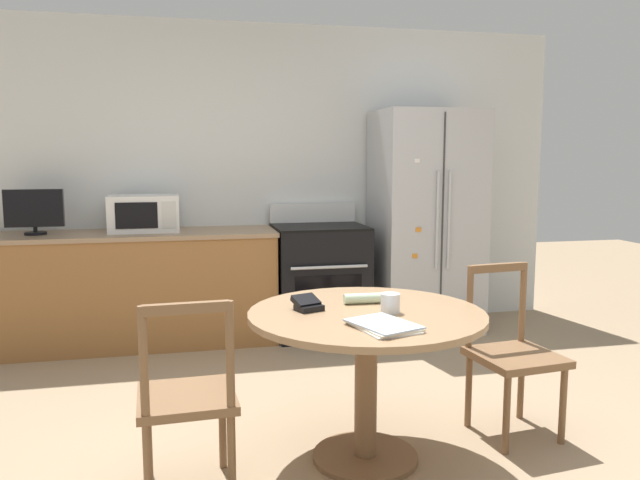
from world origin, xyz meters
The scene contains 14 objects.
ground_plane centered at (0.00, 0.00, 0.00)m, with size 14.00×14.00×0.00m, color #9E8466.
back_wall centered at (0.00, 2.65, 1.30)m, with size 5.20×0.10×2.60m.
kitchen_counter centered at (-1.11, 2.29, 0.45)m, with size 2.21×0.64×0.90m.
refrigerator centered at (1.30, 2.23, 0.93)m, with size 0.85×0.73×1.87m.
oven_range centered at (0.38, 2.26, 0.47)m, with size 0.75×0.68×1.08m.
microwave centered at (-1.02, 2.33, 1.04)m, with size 0.54×0.37×0.29m.
countertop_tv centered at (-1.82, 2.29, 1.09)m, with size 0.42×0.16×0.34m.
dining_table centered at (0.12, 0.05, 0.59)m, with size 1.14×1.14×0.75m.
dining_chair_left centered at (-0.74, -0.09, 0.43)m, with size 0.44×0.44×0.90m.
dining_chair_right centered at (0.97, 0.17, 0.43)m, with size 0.46×0.46×0.90m.
candle_glass centered at (0.22, 0.00, 0.79)m, with size 0.09×0.09×0.09m.
folded_napkin centered at (0.15, 0.20, 0.77)m, with size 0.20×0.06×0.05m.
wallet centered at (-0.15, 0.14, 0.78)m, with size 0.16×0.16×0.07m.
mail_stack centered at (0.10, -0.25, 0.76)m, with size 0.31×0.36×0.02m.
Camera 1 is at (-0.74, -2.75, 1.48)m, focal length 35.00 mm.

